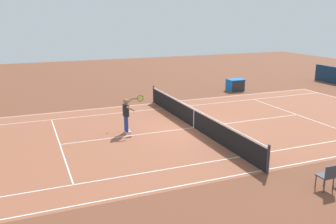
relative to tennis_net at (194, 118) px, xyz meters
name	(u,v)px	position (x,y,z in m)	size (l,w,h in m)	color
ground_plane	(194,128)	(0.00, 0.00, -0.49)	(60.00, 60.00, 0.00)	brown
court_slab	(194,128)	(0.00, 0.00, -0.49)	(24.20, 11.40, 0.00)	#935138
court_line_markings	(194,128)	(0.00, 0.00, -0.49)	(23.85, 11.05, 0.01)	white
tennis_net	(194,118)	(0.00, 0.00, 0.00)	(0.10, 11.70, 1.08)	#2D2D33
tennis_player_near	(127,114)	(3.27, -0.48, 0.44)	(1.10, 0.78, 1.70)	navy
tennis_ball	(107,133)	(4.17, -0.73, -0.46)	(0.07, 0.07, 0.07)	#CCE01E
spectator_chair_2	(327,175)	(-0.95, 7.52, 0.03)	(0.44, 0.44, 0.88)	#38383D
equipment_cart_tarped	(235,85)	(-6.84, -7.03, -0.05)	(1.25, 0.84, 0.85)	#2D2D33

